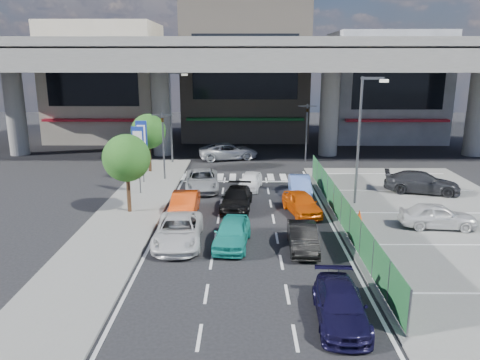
{
  "coord_description": "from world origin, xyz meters",
  "views": [
    {
      "loc": [
        -0.13,
        -22.75,
        8.97
      ],
      "look_at": [
        -0.36,
        5.68,
        1.65
      ],
      "focal_mm": 35.0,
      "sensor_mm": 36.0,
      "label": 1
    }
  ],
  "objects_px": {
    "parked_sedan_dgrey": "(422,182)",
    "traffic_light_left": "(163,129)",
    "taxi_orange_left": "(185,205)",
    "sedan_black_mid": "(237,199)",
    "parked_sedan_white": "(437,216)",
    "wagon_silver_front_left": "(202,180)",
    "traffic_light_right": "(307,118)",
    "tree_near": "(127,158)",
    "kei_truck_front_right": "(300,185)",
    "street_lamp_right": "(362,130)",
    "crossing_wagon_silver": "(228,151)",
    "sedan_white_mid_left": "(178,231)",
    "hatch_black_mid_right": "(303,237)",
    "street_lamp_left": "(173,110)",
    "traffic_cone": "(359,215)",
    "sedan_white_front_mid": "(250,181)",
    "signboard_near": "(138,151)",
    "signboard_far": "(142,143)",
    "taxi_teal_mid": "(232,232)",
    "taxi_orange_right": "(302,203)",
    "minivan_navy_back": "(340,305)"
  },
  "relations": [
    {
      "from": "signboard_near",
      "to": "crossing_wagon_silver",
      "type": "bearing_deg",
      "value": 64.59
    },
    {
      "from": "sedan_white_mid_left",
      "to": "parked_sedan_white",
      "type": "bearing_deg",
      "value": 7.09
    },
    {
      "from": "parked_sedan_white",
      "to": "wagon_silver_front_left",
      "type": "bearing_deg",
      "value": 65.83
    },
    {
      "from": "wagon_silver_front_left",
      "to": "taxi_orange_right",
      "type": "bearing_deg",
      "value": -45.14
    },
    {
      "from": "street_lamp_left",
      "to": "wagon_silver_front_left",
      "type": "relative_size",
      "value": 1.61
    },
    {
      "from": "street_lamp_right",
      "to": "signboard_far",
      "type": "xyz_separation_m",
      "value": [
        -14.77,
        4.99,
        -1.71
      ]
    },
    {
      "from": "sedan_white_front_mid",
      "to": "traffic_light_right",
      "type": "bearing_deg",
      "value": 71.07
    },
    {
      "from": "sedan_white_mid_left",
      "to": "street_lamp_right",
      "type": "bearing_deg",
      "value": 30.41
    },
    {
      "from": "sedan_black_mid",
      "to": "tree_near",
      "type": "bearing_deg",
      "value": -166.64
    },
    {
      "from": "traffic_light_left",
      "to": "hatch_black_mid_right",
      "type": "bearing_deg",
      "value": -56.45
    },
    {
      "from": "sedan_black_mid",
      "to": "parked_sedan_dgrey",
      "type": "bearing_deg",
      "value": 20.0
    },
    {
      "from": "taxi_orange_left",
      "to": "parked_sedan_white",
      "type": "xyz_separation_m",
      "value": [
        14.06,
        -2.07,
        0.05
      ]
    },
    {
      "from": "parked_sedan_white",
      "to": "hatch_black_mid_right",
      "type": "bearing_deg",
      "value": 117.12
    },
    {
      "from": "traffic_light_right",
      "to": "kei_truck_front_right",
      "type": "bearing_deg",
      "value": -99.35
    },
    {
      "from": "taxi_orange_left",
      "to": "parked_sedan_dgrey",
      "type": "bearing_deg",
      "value": 17.57
    },
    {
      "from": "minivan_navy_back",
      "to": "parked_sedan_dgrey",
      "type": "relative_size",
      "value": 0.85
    },
    {
      "from": "street_lamp_right",
      "to": "kei_truck_front_right",
      "type": "height_order",
      "value": "street_lamp_right"
    },
    {
      "from": "traffic_light_right",
      "to": "parked_sedan_dgrey",
      "type": "height_order",
      "value": "traffic_light_right"
    },
    {
      "from": "minivan_navy_back",
      "to": "taxi_teal_mid",
      "type": "relative_size",
      "value": 1.04
    },
    {
      "from": "traffic_light_left",
      "to": "wagon_silver_front_left",
      "type": "relative_size",
      "value": 1.05
    },
    {
      "from": "taxi_orange_left",
      "to": "kei_truck_front_right",
      "type": "distance_m",
      "value": 8.64
    },
    {
      "from": "street_lamp_right",
      "to": "crossing_wagon_silver",
      "type": "bearing_deg",
      "value": 122.19
    },
    {
      "from": "traffic_light_left",
      "to": "sedan_white_mid_left",
      "type": "height_order",
      "value": "traffic_light_left"
    },
    {
      "from": "signboard_near",
      "to": "taxi_teal_mid",
      "type": "bearing_deg",
      "value": -54.17
    },
    {
      "from": "sedan_black_mid",
      "to": "wagon_silver_front_left",
      "type": "xyz_separation_m",
      "value": [
        -2.54,
        4.36,
        0.06
      ]
    },
    {
      "from": "traffic_cone",
      "to": "sedan_white_front_mid",
      "type": "bearing_deg",
      "value": 131.71
    },
    {
      "from": "sedan_black_mid",
      "to": "kei_truck_front_right",
      "type": "distance_m",
      "value": 5.3
    },
    {
      "from": "street_lamp_left",
      "to": "parked_sedan_dgrey",
      "type": "relative_size",
      "value": 1.6
    },
    {
      "from": "parked_sedan_dgrey",
      "to": "traffic_light_left",
      "type": "bearing_deg",
      "value": 94.13
    },
    {
      "from": "minivan_navy_back",
      "to": "taxi_orange_right",
      "type": "height_order",
      "value": "taxi_orange_right"
    },
    {
      "from": "traffic_light_right",
      "to": "tree_near",
      "type": "bearing_deg",
      "value": -129.81
    },
    {
      "from": "street_lamp_right",
      "to": "traffic_cone",
      "type": "distance_m",
      "value": 5.59
    },
    {
      "from": "street_lamp_left",
      "to": "hatch_black_mid_right",
      "type": "xyz_separation_m",
      "value": [
        9.06,
        -19.48,
        -4.14
      ]
    },
    {
      "from": "traffic_light_left",
      "to": "parked_sedan_white",
      "type": "distance_m",
      "value": 19.93
    },
    {
      "from": "signboard_near",
      "to": "signboard_far",
      "type": "height_order",
      "value": "same"
    },
    {
      "from": "signboard_far",
      "to": "taxi_orange_right",
      "type": "xyz_separation_m",
      "value": [
        10.95,
        -7.02,
        -2.4
      ]
    },
    {
      "from": "street_lamp_right",
      "to": "hatch_black_mid_right",
      "type": "relative_size",
      "value": 2.11
    },
    {
      "from": "signboard_far",
      "to": "taxi_orange_left",
      "type": "bearing_deg",
      "value": -61.83
    },
    {
      "from": "traffic_cone",
      "to": "taxi_teal_mid",
      "type": "bearing_deg",
      "value": -153.31
    },
    {
      "from": "signboard_near",
      "to": "parked_sedan_white",
      "type": "distance_m",
      "value": 18.94
    },
    {
      "from": "parked_sedan_white",
      "to": "signboard_near",
      "type": "bearing_deg",
      "value": 75.77
    },
    {
      "from": "minivan_navy_back",
      "to": "traffic_cone",
      "type": "relative_size",
      "value": 6.34
    },
    {
      "from": "taxi_orange_right",
      "to": "sedan_white_front_mid",
      "type": "height_order",
      "value": "taxi_orange_right"
    },
    {
      "from": "hatch_black_mid_right",
      "to": "parked_sedan_dgrey",
      "type": "bearing_deg",
      "value": 48.21
    },
    {
      "from": "parked_sedan_white",
      "to": "taxi_teal_mid",
      "type": "bearing_deg",
      "value": 108.69
    },
    {
      "from": "taxi_orange_left",
      "to": "sedan_black_mid",
      "type": "height_order",
      "value": "taxi_orange_left"
    },
    {
      "from": "kei_truck_front_right",
      "to": "taxi_teal_mid",
      "type": "bearing_deg",
      "value": -114.27
    },
    {
      "from": "sedan_black_mid",
      "to": "traffic_cone",
      "type": "relative_size",
      "value": 6.57
    },
    {
      "from": "sedan_black_mid",
      "to": "street_lamp_right",
      "type": "bearing_deg",
      "value": 11.99
    },
    {
      "from": "sedan_black_mid",
      "to": "crossing_wagon_silver",
      "type": "height_order",
      "value": "crossing_wagon_silver"
    }
  ]
}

